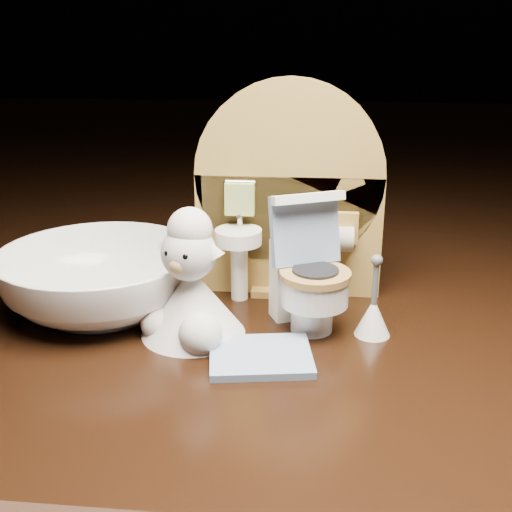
# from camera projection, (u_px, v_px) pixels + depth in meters

# --- Properties ---
(backdrop_panel) EXTENTS (0.13, 0.05, 0.15)m
(backdrop_panel) POSITION_uv_depth(u_px,v_px,m) (288.00, 203.00, 0.44)
(backdrop_panel) COLOR olive
(backdrop_panel) RESTS_ON ground
(toy_toilet) EXTENTS (0.05, 0.06, 0.09)m
(toy_toilet) POSITION_uv_depth(u_px,v_px,m) (308.00, 279.00, 0.40)
(toy_toilet) COLOR white
(toy_toilet) RESTS_ON ground
(bath_mat) EXTENTS (0.07, 0.06, 0.00)m
(bath_mat) POSITION_uv_depth(u_px,v_px,m) (261.00, 356.00, 0.37)
(bath_mat) COLOR #768FB3
(bath_mat) RESTS_ON ground
(toilet_brush) EXTENTS (0.02, 0.02, 0.05)m
(toilet_brush) POSITION_uv_depth(u_px,v_px,m) (373.00, 314.00, 0.40)
(toilet_brush) COLOR white
(toilet_brush) RESTS_ON ground
(plush_lamb) EXTENTS (0.07, 0.07, 0.08)m
(plush_lamb) POSITION_uv_depth(u_px,v_px,m) (191.00, 292.00, 0.39)
(plush_lamb) COLOR silver
(plush_lamb) RESTS_ON ground
(ceramic_bowl) EXTENTS (0.14, 0.14, 0.04)m
(ceramic_bowl) POSITION_uv_depth(u_px,v_px,m) (100.00, 280.00, 0.43)
(ceramic_bowl) COLOR white
(ceramic_bowl) RESTS_ON ground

